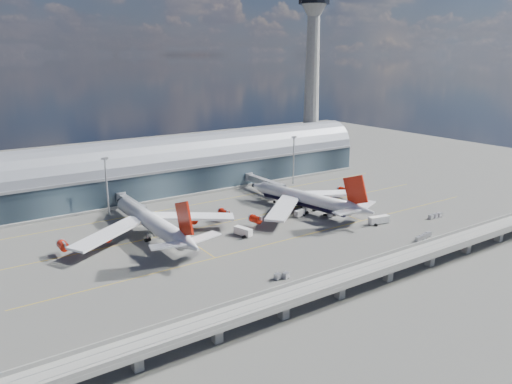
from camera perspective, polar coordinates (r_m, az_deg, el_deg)
ground at (r=197.15m, az=2.75°, el=-4.37°), size 500.00×500.00×0.00m
taxi_lines at (r=214.25m, az=-0.80°, el=-2.72°), size 200.00×80.12×0.01m
terminal at (r=258.20m, az=-7.66°, el=2.89°), size 200.00×30.00×28.00m
control_tower at (r=303.94m, az=6.42°, el=12.47°), size 19.00×19.00×103.00m
guideway at (r=157.89m, az=14.94°, el=-8.00°), size 220.00×8.50×7.20m
floodlight_mast_left at (r=218.78m, az=-16.69°, el=0.72°), size 3.00×0.70×25.70m
floodlight_mast_right at (r=265.03m, az=4.32°, el=3.82°), size 3.00×0.70×25.70m
airliner_left at (r=190.25m, az=-11.69°, el=-3.44°), size 67.70×71.08×21.71m
airliner_right at (r=219.48m, az=5.81°, el=-0.84°), size 63.79×66.76×21.31m
jet_bridge_left at (r=221.88m, az=-14.23°, el=-1.16°), size 4.40×28.00×7.25m
jet_bridge_right at (r=250.71m, az=0.76°, el=1.21°), size 4.40×32.00×7.25m
service_truck_0 at (r=190.67m, az=-1.49°, el=-4.53°), size 4.40×8.05×3.18m
service_truck_1 at (r=213.77m, az=5.00°, el=-2.44°), size 4.92×2.97×2.67m
service_truck_2 at (r=209.56m, az=13.86°, el=-3.11°), size 9.29×4.07×3.25m
service_truck_3 at (r=215.74m, az=8.39°, el=-2.40°), size 4.49×5.35×2.48m
service_truck_4 at (r=238.88m, az=5.25°, el=-0.50°), size 3.72×5.49×2.92m
service_truck_5 at (r=228.46m, az=5.35°, el=-1.21°), size 6.61×5.98×3.13m
cargo_train_0 at (r=155.76m, az=2.95°, el=-9.56°), size 5.46×3.20×1.77m
cargo_train_1 at (r=197.79m, az=18.61°, el=-4.85°), size 10.07×3.12×1.66m
cargo_train_2 at (r=224.26m, az=19.80°, el=-2.58°), size 7.85×2.00×1.74m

